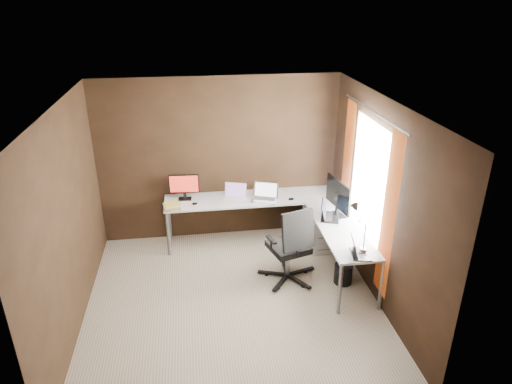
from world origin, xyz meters
TOP-DOWN VIEW (x-y plane):
  - room at (0.34, 0.07)m, footprint 3.60×3.60m
  - desk at (0.84, 1.04)m, footprint 2.65×2.25m
  - drawer_pedestal at (1.43, 1.15)m, footprint 0.42×0.50m
  - monitor_left at (-0.54, 1.60)m, footprint 0.44×0.14m
  - monitor_right at (1.54, 0.74)m, footprint 0.19×0.63m
  - laptop_white at (0.20, 1.52)m, footprint 0.38×0.32m
  - laptop_silver at (0.64, 1.41)m, footprint 0.44×0.38m
  - laptop_black_big at (1.39, 0.70)m, footprint 0.35×0.41m
  - laptop_black_small at (1.48, -0.28)m, footprint 0.27×0.35m
  - book_stack at (-0.73, 1.30)m, footprint 0.27×0.23m
  - mouse_left at (-0.40, 1.38)m, footprint 0.10×0.08m
  - mouse_corner at (1.02, 1.32)m, footprint 0.10×0.07m
  - desk_lamp at (1.48, -0.19)m, footprint 0.20×0.23m
  - office_chair at (0.80, 0.37)m, footprint 0.62×0.64m
  - wastebasket at (1.50, 0.20)m, footprint 0.30×0.30m

SIDE VIEW (x-z plane):
  - wastebasket at x=1.50m, z-range 0.00..0.28m
  - drawer_pedestal at x=1.43m, z-range 0.00..0.60m
  - office_chair at x=0.80m, z-range -0.23..0.87m
  - desk at x=0.84m, z-range 0.31..1.04m
  - mouse_left at x=-0.40m, z-range 0.73..0.76m
  - mouse_corner at x=1.02m, z-range 0.73..0.77m
  - book_stack at x=-0.73m, z-range 0.73..0.81m
  - laptop_black_small at x=1.48m, z-range 0.67..0.88m
  - laptop_white at x=0.20m, z-range 0.67..0.89m
  - laptop_black_big at x=1.39m, z-range 0.67..0.90m
  - laptop_silver at x=0.64m, z-range 0.66..0.91m
  - monitor_left at x=-0.54m, z-range 0.76..1.14m
  - monitor_right at x=1.54m, z-range 0.76..1.28m
  - desk_lamp at x=1.48m, z-range 0.81..1.43m
  - room at x=0.34m, z-range 0.03..2.53m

